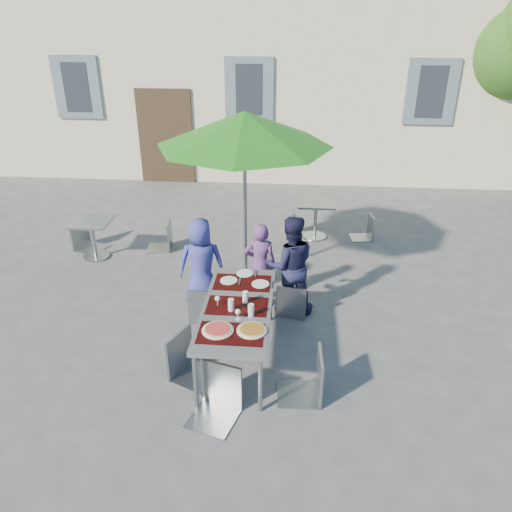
# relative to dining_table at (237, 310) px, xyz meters

# --- Properties ---
(ground) EXTENTS (90.00, 90.00, 0.00)m
(ground) POSITION_rel_dining_table_xyz_m (-0.53, -0.72, -0.70)
(ground) COLOR #4B4B4D
(ground) RESTS_ON ground
(dining_table) EXTENTS (0.80, 1.85, 0.76)m
(dining_table) POSITION_rel_dining_table_xyz_m (0.00, 0.00, 0.00)
(dining_table) COLOR #404044
(dining_table) RESTS_ON ground
(pizza_near_left) EXTENTS (0.34, 0.34, 0.03)m
(pizza_near_left) POSITION_rel_dining_table_xyz_m (-0.15, -0.51, 0.07)
(pizza_near_left) COLOR white
(pizza_near_left) RESTS_ON dining_table
(pizza_near_right) EXTENTS (0.33, 0.33, 0.03)m
(pizza_near_right) POSITION_rel_dining_table_xyz_m (0.22, -0.48, 0.07)
(pizza_near_right) COLOR white
(pizza_near_right) RESTS_ON dining_table
(glassware) EXTENTS (0.47, 0.42, 0.15)m
(glassware) POSITION_rel_dining_table_xyz_m (0.04, -0.08, 0.13)
(glassware) COLOR silver
(glassware) RESTS_ON dining_table
(place_settings) EXTENTS (0.67, 0.48, 0.01)m
(place_settings) POSITION_rel_dining_table_xyz_m (0.02, 0.63, 0.06)
(place_settings) COLOR white
(place_settings) RESTS_ON dining_table
(child_0) EXTENTS (0.70, 0.51, 1.32)m
(child_0) POSITION_rel_dining_table_xyz_m (-0.65, 1.20, -0.04)
(child_0) COLOR #373D99
(child_0) RESTS_ON ground
(child_1) EXTENTS (0.47, 0.32, 1.24)m
(child_1) POSITION_rel_dining_table_xyz_m (0.16, 1.32, -0.08)
(child_1) COLOR #623B79
(child_1) RESTS_ON ground
(child_2) EXTENTS (0.76, 0.52, 1.43)m
(child_2) POSITION_rel_dining_table_xyz_m (0.59, 1.14, 0.02)
(child_2) COLOR #1B1B3C
(child_2) RESTS_ON ground
(chair_0) EXTENTS (0.48, 0.49, 1.02)m
(chair_0) POSITION_rel_dining_table_xyz_m (-0.52, 0.77, -0.10)
(chair_0) COLOR gray
(chair_0) RESTS_ON ground
(chair_1) EXTENTS (0.46, 0.46, 0.84)m
(chair_1) POSITION_rel_dining_table_xyz_m (-0.08, 1.07, -0.21)
(chair_1) COLOR gray
(chair_1) RESTS_ON ground
(chair_2) EXTENTS (0.50, 0.50, 0.94)m
(chair_2) POSITION_rel_dining_table_xyz_m (0.64, 1.03, -0.15)
(chair_2) COLOR gray
(chair_2) RESTS_ON ground
(chair_3) EXTENTS (0.61, 0.60, 1.03)m
(chair_3) POSITION_rel_dining_table_xyz_m (-0.55, -0.34, -0.09)
(chair_3) COLOR gray
(chair_3) RESTS_ON ground
(chair_4) EXTENTS (0.49, 0.49, 1.05)m
(chair_4) POSITION_rel_dining_table_xyz_m (0.85, -0.58, -0.07)
(chair_4) COLOR #90959B
(chair_4) RESTS_ON ground
(chair_5) EXTENTS (0.58, 0.59, 1.06)m
(chair_5) POSITION_rel_dining_table_xyz_m (-0.11, -0.92, -0.07)
(chair_5) COLOR gray
(chair_5) RESTS_ON ground
(patio_umbrella) EXTENTS (2.49, 2.49, 2.60)m
(patio_umbrella) POSITION_rel_dining_table_xyz_m (-0.11, 1.99, 1.65)
(patio_umbrella) COLOR #9EA1A5
(patio_umbrella) RESTS_ON ground
(cafe_table_0) EXTENTS (0.63, 0.63, 0.68)m
(cafe_table_0) POSITION_rel_dining_table_xyz_m (-2.76, 2.53, -0.26)
(cafe_table_0) COLOR #9EA1A5
(cafe_table_0) RESTS_ON ground
(bg_chair_l_0) EXTENTS (0.58, 0.58, 1.05)m
(bg_chair_l_0) POSITION_rel_dining_table_xyz_m (-3.07, 2.88, -0.08)
(bg_chair_l_0) COLOR gray
(bg_chair_l_0) RESTS_ON ground
(bg_chair_r_0) EXTENTS (0.47, 0.47, 0.95)m
(bg_chair_r_0) POSITION_rel_dining_table_xyz_m (-1.67, 2.98, -0.14)
(bg_chair_r_0) COLOR gray
(bg_chair_r_0) RESTS_ON ground
(cafe_table_1) EXTENTS (0.66, 0.66, 0.71)m
(cafe_table_1) POSITION_rel_dining_table_xyz_m (1.00, 3.69, -0.22)
(cafe_table_1) COLOR #9EA1A5
(cafe_table_1) RESTS_ON ground
(bg_chair_l_1) EXTENTS (0.48, 0.48, 1.03)m
(bg_chair_l_1) POSITION_rel_dining_table_xyz_m (0.71, 3.68, -0.09)
(bg_chair_l_1) COLOR gray
(bg_chair_l_1) RESTS_ON ground
(bg_chair_r_1) EXTENTS (0.42, 0.42, 0.85)m
(bg_chair_r_1) POSITION_rel_dining_table_xyz_m (1.94, 3.74, -0.21)
(bg_chair_r_1) COLOR gray
(bg_chair_r_1) RESTS_ON ground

